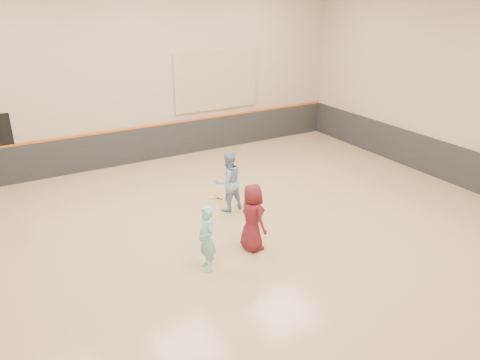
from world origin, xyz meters
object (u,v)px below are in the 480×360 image
girl (207,238)px  spare_racket (213,196)px  instructor (228,181)px  young_man (253,217)px

girl → spare_racket: (1.74, 3.21, -0.67)m
girl → instructor: bearing=144.7°
instructor → spare_racket: size_ratio=2.53×
young_man → spare_racket: (0.47, 2.96, -0.73)m
instructor → young_man: instructor is taller
young_man → spare_racket: 3.09m
young_man → spare_racket: size_ratio=2.44×
instructor → young_man: bearing=71.1°
instructor → young_man: (-0.50, -2.07, -0.03)m
instructor → girl: bearing=47.4°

